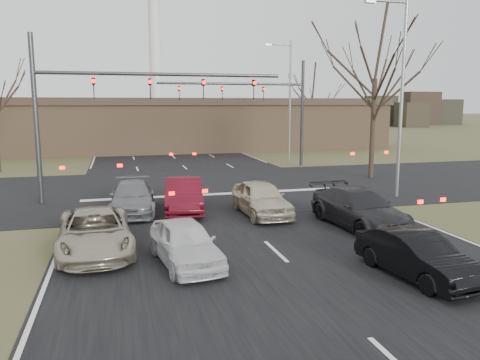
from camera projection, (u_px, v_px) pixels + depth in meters
The scene contains 17 objects.
ground at pixel (313, 286), 12.34m from camera, with size 360.00×360.00×0.00m, color #454A27.
road_main at pixel (151, 136), 69.60m from camera, with size 14.00×300.00×0.02m, color black.
road_cross at pixel (207, 188), 26.66m from camera, with size 200.00×14.00×0.02m, color black.
building at pixel (184, 124), 48.68m from camera, with size 42.40×10.40×5.30m.
mast_arm_near at pixel (107, 97), 22.62m from camera, with size 12.12×0.24×8.00m.
mast_arm_far at pixel (267, 100), 35.04m from camera, with size 11.12×0.24×8.00m.
streetlight_right_near at pixel (399, 87), 23.20m from camera, with size 2.34×0.25×10.00m.
streetlight_right_far at pixel (288, 94), 39.55m from camera, with size 2.34×0.25×10.00m.
tree_right_near at pixel (377, 36), 28.94m from camera, with size 6.90×6.90×11.50m.
tree_right_far at pixel (313, 82), 48.39m from camera, with size 5.40×5.40×9.00m.
car_silver_suv at pixel (95, 232), 15.05m from camera, with size 2.28×4.95×1.38m, color #A8A088.
car_white_sedan at pixel (185, 242), 13.96m from camera, with size 1.58×3.93×1.34m, color silver.
car_black_hatch at pixel (417, 255), 12.86m from camera, with size 1.36×3.90×1.29m, color black.
car_charcoal_sedan at pixel (359, 208), 18.19m from camera, with size 2.07×5.10×1.48m, color black.
car_grey_ahead at pixel (132, 197), 20.65m from camera, with size 1.90×4.67×1.36m, color slate.
car_red_ahead at pixel (183, 195), 20.83m from camera, with size 1.59×4.55×1.50m, color #510B16.
car_silver_ahead at pixel (261, 198), 20.14m from camera, with size 1.76×4.36×1.49m, color beige.
Camera 1 is at (-4.84, -10.85, 4.77)m, focal length 35.00 mm.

